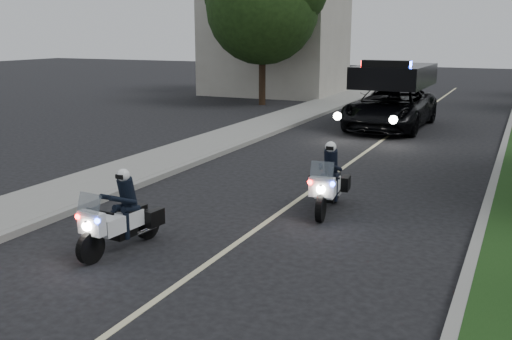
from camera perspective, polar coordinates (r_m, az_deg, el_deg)
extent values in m
plane|color=black|center=(10.35, -4.11, -8.67)|extent=(120.00, 120.00, 0.00)
cube|color=gray|center=(18.77, 22.58, 0.62)|extent=(0.20, 60.00, 0.15)
cube|color=gray|center=(20.72, -0.62, 2.77)|extent=(0.20, 60.00, 0.15)
cube|color=gray|center=(21.21, -3.31, 3.01)|extent=(2.00, 60.00, 0.16)
cube|color=#A8A396|center=(37.39, 1.86, 12.76)|extent=(8.00, 6.00, 7.00)
cube|color=#BFB78C|center=(19.35, 10.40, 1.58)|extent=(0.12, 50.00, 0.01)
imported|color=black|center=(24.74, 12.86, 3.99)|extent=(2.95, 6.21, 3.00)
imported|color=black|center=(33.73, 13.06, 6.40)|extent=(0.79, 1.82, 0.92)
imported|color=black|center=(33.73, 13.06, 6.40)|extent=(0.69, 0.49, 1.82)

